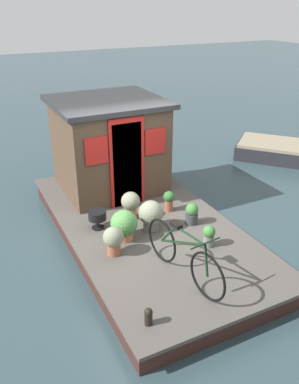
{
  "coord_description": "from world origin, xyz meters",
  "views": [
    {
      "loc": [
        -5.85,
        2.81,
        4.15
      ],
      "look_at": [
        -0.2,
        0.0,
        1.07
      ],
      "focal_mm": 37.22,
      "sensor_mm": 36.0,
      "label": 1
    }
  ],
  "objects": [
    {
      "name": "houseboat_deck",
      "position": [
        0.0,
        0.0,
        0.19
      ],
      "size": [
        5.68,
        2.91,
        0.37
      ],
      "color": "#4C4742",
      "rests_on": "ground_plane"
    },
    {
      "name": "potted_plant_sage",
      "position": [
        -0.39,
        0.58,
        0.65
      ],
      "size": [
        0.47,
        0.47,
        0.55
      ],
      "color": "#C6754C",
      "rests_on": "houseboat_deck"
    },
    {
      "name": "potted_plant_mint",
      "position": [
        -0.45,
        -0.75,
        0.57
      ],
      "size": [
        0.24,
        0.24,
        0.4
      ],
      "color": "#38383D",
      "rests_on": "houseboat_deck"
    },
    {
      "name": "potted_plant_ivy",
      "position": [
        0.24,
        0.18,
        0.68
      ],
      "size": [
        0.36,
        0.36,
        0.53
      ],
      "color": "#C6754C",
      "rests_on": "houseboat_deck"
    },
    {
      "name": "mooring_bollard",
      "position": [
        -2.39,
        1.1,
        0.51
      ],
      "size": [
        0.11,
        0.11,
        0.25
      ],
      "color": "black",
      "rests_on": "houseboat_deck"
    },
    {
      "name": "potted_plant_basil",
      "position": [
        0.17,
        -0.61,
        0.6
      ],
      "size": [
        0.22,
        0.22,
        0.41
      ],
      "color": "#935138",
      "rests_on": "houseboat_deck"
    },
    {
      "name": "potted_plant_thyme",
      "position": [
        -0.73,
        0.91,
        0.65
      ],
      "size": [
        0.34,
        0.34,
        0.49
      ],
      "color": "#935138",
      "rests_on": "houseboat_deck"
    },
    {
      "name": "potted_plant_fern",
      "position": [
        -1.22,
        -0.61,
        0.57
      ],
      "size": [
        0.21,
        0.21,
        0.38
      ],
      "color": "slate",
      "rests_on": "houseboat_deck"
    },
    {
      "name": "ground_plane",
      "position": [
        0.0,
        0.0,
        0.0
      ],
      "size": [
        60.0,
        60.0,
        0.0
      ],
      "primitive_type": "plane",
      "color": "#2D4247"
    },
    {
      "name": "houseboat_cabin",
      "position": [
        1.73,
        0.0,
        1.35
      ],
      "size": [
        2.1,
        2.23,
        1.94
      ],
      "color": "#4C3828",
      "rests_on": "houseboat_deck"
    },
    {
      "name": "charcoal_grill",
      "position": [
        0.16,
        0.87,
        0.62
      ],
      "size": [
        0.33,
        0.33,
        0.35
      ],
      "color": "black",
      "rests_on": "houseboat_deck"
    },
    {
      "name": "bicycle",
      "position": [
        -1.75,
        0.22,
        0.77
      ],
      "size": [
        1.79,
        0.5,
        0.86
      ],
      "color": "black",
      "rests_on": "houseboat_deck"
    },
    {
      "name": "dinghy_boat",
      "position": [
        1.88,
        -5.49,
        0.23
      ],
      "size": [
        3.09,
        2.96,
        0.47
      ],
      "color": "#232328",
      "rests_on": "ground_plane"
    },
    {
      "name": "potted_plant_rosemary",
      "position": [
        -0.3,
        0.02,
        0.67
      ],
      "size": [
        0.45,
        0.45,
        0.56
      ],
      "color": "slate",
      "rests_on": "houseboat_deck"
    }
  ]
}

